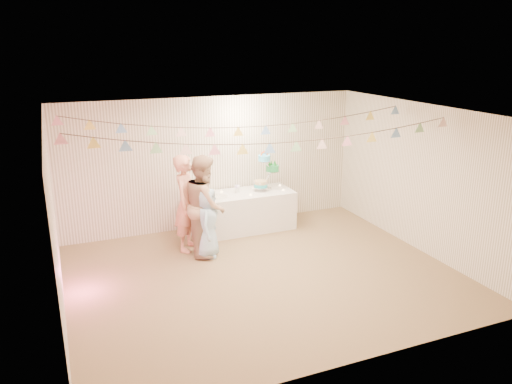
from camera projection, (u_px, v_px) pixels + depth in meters
name	position (u px, v px, depth m)	size (l,w,h in m)	color
floor	(264.00, 275.00, 8.02)	(6.00, 6.00, 0.00)	olive
ceiling	(264.00, 113.00, 7.26)	(6.00, 6.00, 0.00)	white
back_wall	(214.00, 163.00, 9.85)	(6.00, 6.00, 0.00)	white
front_wall	(355.00, 262.00, 5.43)	(6.00, 6.00, 0.00)	white
left_wall	(54.00, 224.00, 6.54)	(5.00, 5.00, 0.00)	white
right_wall	(421.00, 178.00, 8.73)	(5.00, 5.00, 0.00)	white
table	(242.00, 211.00, 9.85)	(2.04, 0.81, 0.76)	white
cake_stand	(266.00, 172.00, 9.88)	(0.65, 0.38, 0.73)	silver
cake_bottom	(260.00, 187.00, 9.85)	(0.31, 0.31, 0.15)	#2ABFC5
cake_middle	(273.00, 171.00, 10.03)	(0.27, 0.27, 0.22)	green
cake_top_tier	(264.00, 160.00, 9.76)	(0.25, 0.25, 0.19)	#4FCDFA
platter	(219.00, 197.00, 9.52)	(0.36, 0.36, 0.02)	white
posy	(237.00, 189.00, 9.74)	(0.14, 0.14, 0.16)	white
person_adult_a	(187.00, 203.00, 8.79)	(0.63, 0.42, 1.74)	#EC997B
person_adult_b	(205.00, 205.00, 8.64)	(0.86, 0.67, 1.77)	tan
person_child	(207.00, 223.00, 8.56)	(0.60, 0.39, 1.23)	#AAD1F0
bunting_back	(238.00, 120.00, 8.31)	(5.60, 1.10, 0.40)	pink
bunting_front	(270.00, 134.00, 7.16)	(5.60, 0.90, 0.36)	#72A5E5
tealight_0	(204.00, 199.00, 9.31)	(0.04, 0.04, 0.03)	#FFD88C
tealight_1	(221.00, 192.00, 9.76)	(0.04, 0.04, 0.03)	#FFD88C
tealight_2	(250.00, 195.00, 9.58)	(0.04, 0.04, 0.03)	#FFD88C
tealight_3	(254.00, 187.00, 10.06)	(0.04, 0.04, 0.03)	#FFD88C
tealight_4	(283.00, 190.00, 9.87)	(0.04, 0.04, 0.03)	#FFD88C
tealight_5	(280.00, 185.00, 10.19)	(0.04, 0.04, 0.03)	#FFD88C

